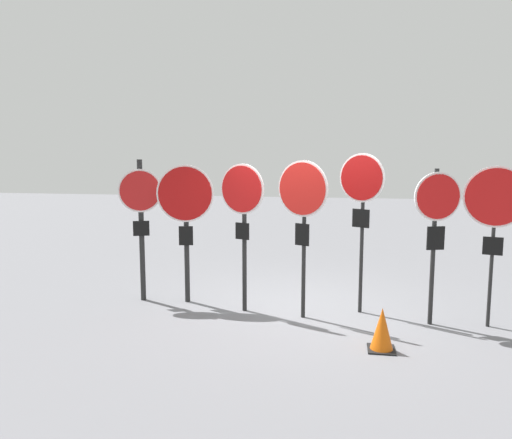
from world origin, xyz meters
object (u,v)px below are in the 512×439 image
at_px(stop_sign_3, 303,202).
at_px(traffic_cone_0, 382,329).
at_px(stop_sign_1, 186,207).
at_px(stop_sign_2, 243,206).
at_px(stop_sign_4, 362,194).
at_px(stop_sign_0, 141,209).
at_px(stop_sign_5, 436,214).
at_px(stop_sign_6, 495,207).

height_order(stop_sign_3, traffic_cone_0, stop_sign_3).
xyz_separation_m(stop_sign_1, stop_sign_2, (1.00, -0.31, 0.07)).
bearing_deg(stop_sign_2, stop_sign_1, -174.87).
xyz_separation_m(stop_sign_1, traffic_cone_0, (3.00, -1.53, -1.32)).
distance_m(stop_sign_2, traffic_cone_0, 2.73).
distance_m(stop_sign_3, stop_sign_4, 0.94).
distance_m(stop_sign_0, stop_sign_2, 1.78).
bearing_deg(stop_sign_1, stop_sign_4, -11.72).
distance_m(stop_sign_0, stop_sign_4, 3.54).
xyz_separation_m(stop_sign_3, stop_sign_5, (1.86, 0.00, -0.13)).
xyz_separation_m(stop_sign_0, traffic_cone_0, (3.76, -1.52, -1.26)).
distance_m(stop_sign_1, stop_sign_2, 1.04).
bearing_deg(stop_sign_1, stop_sign_0, 170.95).
relative_size(stop_sign_4, stop_sign_5, 1.09).
distance_m(stop_sign_0, stop_sign_6, 5.33).
bearing_deg(stop_sign_6, traffic_cone_0, -131.83).
bearing_deg(traffic_cone_0, stop_sign_2, 148.58).
height_order(stop_sign_1, stop_sign_2, stop_sign_2).
relative_size(stop_sign_4, traffic_cone_0, 4.48).
xyz_separation_m(stop_sign_0, stop_sign_2, (1.75, -0.29, 0.12)).
bearing_deg(stop_sign_5, stop_sign_1, 155.90).
height_order(stop_sign_3, stop_sign_6, stop_sign_3).
bearing_deg(stop_sign_3, stop_sign_6, 26.59).
height_order(stop_sign_0, stop_sign_3, stop_sign_3).
distance_m(stop_sign_2, stop_sign_6, 3.56).
distance_m(stop_sign_5, stop_sign_6, 0.78).
relative_size(stop_sign_3, stop_sign_6, 1.03).
relative_size(stop_sign_1, stop_sign_4, 0.93).
distance_m(stop_sign_4, stop_sign_5, 1.11).
height_order(stop_sign_1, stop_sign_3, stop_sign_3).
bearing_deg(stop_sign_2, stop_sign_0, -167.28).
bearing_deg(stop_sign_3, stop_sign_0, -163.67).
xyz_separation_m(stop_sign_5, traffic_cone_0, (-0.78, -1.06, -1.33)).
bearing_deg(stop_sign_6, stop_sign_5, -164.95).
bearing_deg(stop_sign_4, stop_sign_0, -152.28).
height_order(stop_sign_0, stop_sign_2, stop_sign_0).
distance_m(stop_sign_6, traffic_cone_0, 2.38).
bearing_deg(stop_sign_0, stop_sign_4, -20.93).
relative_size(stop_sign_0, stop_sign_1, 1.04).
height_order(stop_sign_1, traffic_cone_0, stop_sign_1).
bearing_deg(stop_sign_4, stop_sign_5, 7.78).
bearing_deg(stop_sign_1, traffic_cone_0, -37.06).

